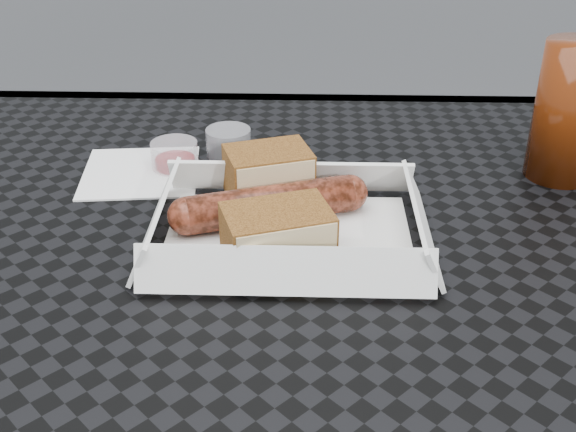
# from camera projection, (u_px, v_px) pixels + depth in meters

# --- Properties ---
(patio_table) EXTENTS (0.80, 0.80, 0.74)m
(patio_table) POSITION_uv_depth(u_px,v_px,m) (260.00, 322.00, 0.67)
(patio_table) COLOR black
(patio_table) RESTS_ON ground
(food_tray) EXTENTS (0.22, 0.15, 0.00)m
(food_tray) POSITION_uv_depth(u_px,v_px,m) (288.00, 237.00, 0.65)
(food_tray) COLOR white
(food_tray) RESTS_ON patio_table
(bratwurst) EXTENTS (0.18, 0.08, 0.04)m
(bratwurst) POSITION_uv_depth(u_px,v_px,m) (270.00, 204.00, 0.66)
(bratwurst) COLOR maroon
(bratwurst) RESTS_ON food_tray
(bread_near) EXTENTS (0.09, 0.08, 0.05)m
(bread_near) POSITION_uv_depth(u_px,v_px,m) (268.00, 174.00, 0.70)
(bread_near) COLOR brown
(bread_near) RESTS_ON food_tray
(bread_far) EXTENTS (0.10, 0.08, 0.05)m
(bread_far) POSITION_uv_depth(u_px,v_px,m) (277.00, 234.00, 0.61)
(bread_far) COLOR brown
(bread_far) RESTS_ON food_tray
(veg_garnish) EXTENTS (0.03, 0.03, 0.00)m
(veg_garnish) POSITION_uv_depth(u_px,v_px,m) (375.00, 269.00, 0.60)
(veg_garnish) COLOR #E73C0A
(veg_garnish) RESTS_ON food_tray
(napkin) EXTENTS (0.13, 0.13, 0.00)m
(napkin) POSITION_uv_depth(u_px,v_px,m) (141.00, 172.00, 0.77)
(napkin) COLOR white
(napkin) RESTS_ON patio_table
(condiment_cup_sauce) EXTENTS (0.05, 0.05, 0.03)m
(condiment_cup_sauce) POSITION_uv_depth(u_px,v_px,m) (175.00, 156.00, 0.77)
(condiment_cup_sauce) COLOR maroon
(condiment_cup_sauce) RESTS_ON patio_table
(condiment_cup_empty) EXTENTS (0.05, 0.05, 0.03)m
(condiment_cup_empty) POSITION_uv_depth(u_px,v_px,m) (229.00, 142.00, 0.80)
(condiment_cup_empty) COLOR silver
(condiment_cup_empty) RESTS_ON patio_table
(drink_glass) EXTENTS (0.07, 0.07, 0.14)m
(drink_glass) POSITION_uv_depth(u_px,v_px,m) (569.00, 112.00, 0.73)
(drink_glass) COLOR #4D1A06
(drink_glass) RESTS_ON patio_table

